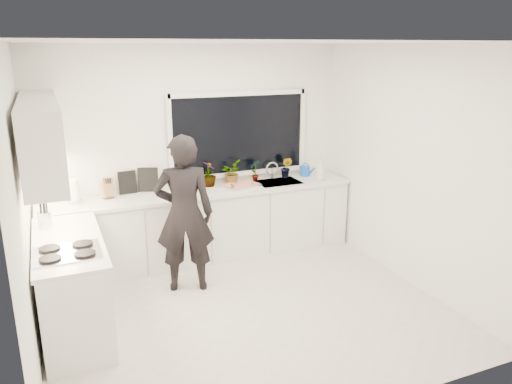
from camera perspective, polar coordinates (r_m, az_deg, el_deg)
name	(u,v)px	position (r m, az deg, el deg)	size (l,w,h in m)	color
floor	(247,310)	(5.40, -1.08, -13.35)	(4.00, 3.50, 0.02)	beige
wall_back	(195,152)	(6.50, -6.99, 4.53)	(4.00, 0.02, 2.70)	white
wall_left	(21,212)	(4.56, -25.32, -2.05)	(0.02, 3.50, 2.70)	white
wall_right	(411,167)	(5.90, 17.27, 2.71)	(0.02, 3.50, 2.70)	white
ceiling	(245,41)	(4.70, -1.26, 16.88)	(4.00, 3.50, 0.02)	white
window	(239,134)	(6.61, -1.94, 6.61)	(1.80, 0.02, 1.00)	black
base_cabinets_back	(204,226)	(6.46, -5.94, -3.91)	(3.92, 0.58, 0.88)	white
base_cabinets_left	(73,286)	(5.21, -20.23, -10.05)	(0.58, 1.60, 0.88)	white
countertop_back	(203,192)	(6.31, -6.03, -0.02)	(3.94, 0.62, 0.04)	silver
countertop_left	(68,242)	(5.03, -20.74, -5.33)	(0.62, 1.60, 0.04)	silver
upper_cabinets	(41,136)	(5.12, -23.35, 5.85)	(0.34, 2.10, 0.70)	white
sink	(278,185)	(6.69, 2.56, 0.75)	(0.58, 0.42, 0.14)	silver
faucet	(272,171)	(6.83, 1.86, 2.46)	(0.03, 0.03, 0.22)	silver
stovetop	(67,252)	(4.69, -20.79, -6.44)	(0.56, 0.48, 0.03)	black
person	(184,214)	(5.55, -8.20, -2.52)	(0.65, 0.43, 1.78)	black
pizza_tray	(240,186)	(6.43, -1.82, 0.72)	(0.46, 0.34, 0.03)	silver
pizza	(240,184)	(6.43, -1.82, 0.86)	(0.42, 0.30, 0.01)	red
watering_can	(305,171)	(7.02, 5.62, 2.39)	(0.14, 0.14, 0.13)	blue
paper_towel_roll	(74,192)	(6.13, -20.06, 0.03)	(0.11, 0.11, 0.26)	white
knife_block	(108,189)	(6.20, -16.60, 0.34)	(0.13, 0.10, 0.22)	olive
utensil_crock	(45,219)	(5.42, -22.99, -2.91)	(0.13, 0.13, 0.16)	#B0AFB4
picture_frame_large	(128,182)	(6.32, -14.47, 1.08)	(0.22, 0.02, 0.28)	black
picture_frame_small	(148,179)	(6.35, -12.24, 1.41)	(0.25, 0.02, 0.30)	black
herb_plants	(236,172)	(6.57, -2.29, 2.32)	(1.31, 0.36, 0.33)	#26662D
soap_bottles	(321,170)	(6.77, 7.39, 2.52)	(0.17, 0.17, 0.32)	#D8BF66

